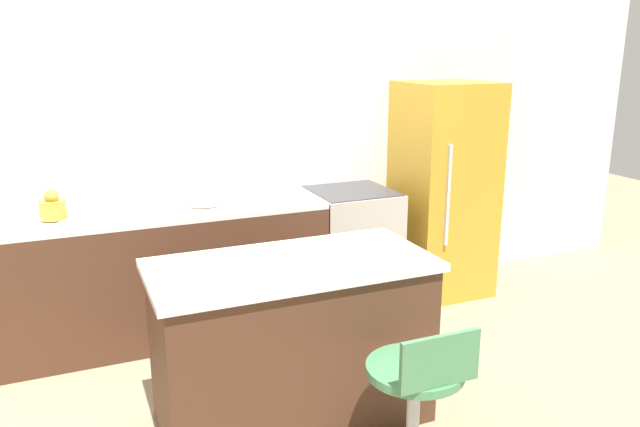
% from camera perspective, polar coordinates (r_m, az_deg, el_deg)
% --- Properties ---
extents(ground_plane, '(14.00, 14.00, 0.00)m').
position_cam_1_polar(ground_plane, '(4.32, -8.72, -11.87)').
color(ground_plane, '#998466').
extents(wall_back, '(8.00, 0.06, 2.60)m').
position_cam_1_polar(wall_back, '(4.54, -11.46, 6.63)').
color(wall_back, white).
rests_on(wall_back, ground_plane).
extents(back_counter, '(2.21, 0.61, 0.90)m').
position_cam_1_polar(back_counter, '(4.38, -14.24, -5.39)').
color(back_counter, '#4C2D1E').
rests_on(back_counter, ground_plane).
extents(kitchen_island, '(1.44, 0.69, 0.90)m').
position_cam_1_polar(kitchen_island, '(3.33, -2.54, -11.64)').
color(kitchen_island, '#4C2D1E').
rests_on(kitchen_island, ground_plane).
extents(oven_range, '(0.61, 0.62, 0.90)m').
position_cam_1_polar(oven_range, '(4.77, 2.84, -3.17)').
color(oven_range, '#B7B2A8').
rests_on(oven_range, ground_plane).
extents(refrigerator, '(0.67, 0.67, 1.68)m').
position_cam_1_polar(refrigerator, '(5.03, 11.18, 2.15)').
color(refrigerator, gold).
rests_on(refrigerator, ground_plane).
extents(stool_chair, '(0.45, 0.45, 0.80)m').
position_cam_1_polar(stool_chair, '(2.97, 8.83, -16.59)').
color(stool_chair, '#B7B7BC').
rests_on(stool_chair, ground_plane).
extents(kettle, '(0.16, 0.16, 0.19)m').
position_cam_1_polar(kettle, '(4.21, -23.25, 0.55)').
color(kettle, '#B29333').
rests_on(kettle, back_counter).
extents(mixing_bowl, '(0.24, 0.24, 0.10)m').
position_cam_1_polar(mixing_bowl, '(4.30, -10.61, 1.52)').
color(mixing_bowl, beige).
rests_on(mixing_bowl, back_counter).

